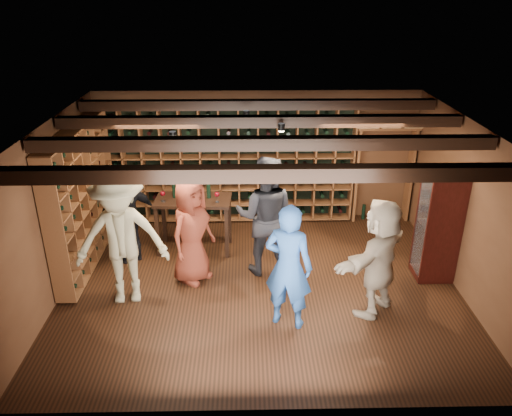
{
  "coord_description": "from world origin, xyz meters",
  "views": [
    {
      "loc": [
        -0.21,
        -6.57,
        4.26
      ],
      "look_at": [
        -0.07,
        0.2,
        1.21
      ],
      "focal_mm": 35.0,
      "sensor_mm": 36.0,
      "label": 1
    }
  ],
  "objects_px": {
    "guest_khaki": "(121,238)",
    "man_grey_suit": "(265,216)",
    "guest_beige": "(379,257)",
    "display_cabinet": "(438,228)",
    "guest_woman_black": "(128,216)",
    "man_blue_shirt": "(288,267)",
    "tasting_table": "(193,205)",
    "guest_red_floral": "(192,231)"
  },
  "relations": [
    {
      "from": "display_cabinet",
      "to": "man_blue_shirt",
      "type": "relative_size",
      "value": 0.99
    },
    {
      "from": "display_cabinet",
      "to": "tasting_table",
      "type": "bearing_deg",
      "value": 166.01
    },
    {
      "from": "guest_beige",
      "to": "guest_red_floral",
      "type": "bearing_deg",
      "value": -65.47
    },
    {
      "from": "guest_woman_black",
      "to": "guest_beige",
      "type": "distance_m",
      "value": 4.02
    },
    {
      "from": "guest_khaki",
      "to": "tasting_table",
      "type": "distance_m",
      "value": 1.73
    },
    {
      "from": "guest_red_floral",
      "to": "guest_woman_black",
      "type": "height_order",
      "value": "guest_red_floral"
    },
    {
      "from": "man_blue_shirt",
      "to": "guest_beige",
      "type": "distance_m",
      "value": 1.29
    },
    {
      "from": "display_cabinet",
      "to": "guest_khaki",
      "type": "relative_size",
      "value": 0.87
    },
    {
      "from": "display_cabinet",
      "to": "tasting_table",
      "type": "distance_m",
      "value": 3.95
    },
    {
      "from": "guest_khaki",
      "to": "guest_beige",
      "type": "distance_m",
      "value": 3.58
    },
    {
      "from": "man_grey_suit",
      "to": "guest_red_floral",
      "type": "distance_m",
      "value": 1.15
    },
    {
      "from": "display_cabinet",
      "to": "guest_beige",
      "type": "xyz_separation_m",
      "value": [
        -1.12,
        -0.89,
        -0.0
      ]
    },
    {
      "from": "guest_khaki",
      "to": "guest_beige",
      "type": "height_order",
      "value": "guest_khaki"
    },
    {
      "from": "man_grey_suit",
      "to": "guest_woman_black",
      "type": "relative_size",
      "value": 1.19
    },
    {
      "from": "man_grey_suit",
      "to": "guest_woman_black",
      "type": "xyz_separation_m",
      "value": [
        -2.22,
        0.38,
        -0.16
      ]
    },
    {
      "from": "guest_red_floral",
      "to": "guest_woman_black",
      "type": "distance_m",
      "value": 1.26
    },
    {
      "from": "display_cabinet",
      "to": "guest_woman_black",
      "type": "bearing_deg",
      "value": 172.93
    },
    {
      "from": "guest_woman_black",
      "to": "guest_beige",
      "type": "bearing_deg",
      "value": 129.06
    },
    {
      "from": "guest_woman_black",
      "to": "tasting_table",
      "type": "height_order",
      "value": "guest_woman_black"
    },
    {
      "from": "display_cabinet",
      "to": "guest_khaki",
      "type": "distance_m",
      "value": 4.72
    },
    {
      "from": "guest_beige",
      "to": "display_cabinet",
      "type": "bearing_deg",
      "value": 171.28
    },
    {
      "from": "display_cabinet",
      "to": "man_grey_suit",
      "type": "height_order",
      "value": "man_grey_suit"
    },
    {
      "from": "guest_woman_black",
      "to": "guest_beige",
      "type": "height_order",
      "value": "guest_beige"
    },
    {
      "from": "man_grey_suit",
      "to": "guest_khaki",
      "type": "relative_size",
      "value": 0.97
    },
    {
      "from": "man_grey_suit",
      "to": "man_blue_shirt",
      "type": "bearing_deg",
      "value": 109.74
    },
    {
      "from": "guest_khaki",
      "to": "display_cabinet",
      "type": "bearing_deg",
      "value": -0.21
    },
    {
      "from": "guest_red_floral",
      "to": "tasting_table",
      "type": "xyz_separation_m",
      "value": [
        -0.07,
        0.96,
        0.0
      ]
    },
    {
      "from": "display_cabinet",
      "to": "guest_khaki",
      "type": "bearing_deg",
      "value": -173.42
    },
    {
      "from": "display_cabinet",
      "to": "guest_beige",
      "type": "relative_size",
      "value": 1.03
    },
    {
      "from": "tasting_table",
      "to": "guest_woman_black",
      "type": "bearing_deg",
      "value": -158.19
    },
    {
      "from": "guest_woman_black",
      "to": "guest_khaki",
      "type": "xyz_separation_m",
      "value": [
        0.17,
        -1.14,
        0.19
      ]
    },
    {
      "from": "guest_khaki",
      "to": "tasting_table",
      "type": "xyz_separation_m",
      "value": [
        0.86,
        1.49,
        -0.17
      ]
    },
    {
      "from": "guest_woman_black",
      "to": "tasting_table",
      "type": "xyz_separation_m",
      "value": [
        1.03,
        0.35,
        0.02
      ]
    },
    {
      "from": "guest_red_floral",
      "to": "tasting_table",
      "type": "relative_size",
      "value": 1.28
    },
    {
      "from": "guest_woman_black",
      "to": "guest_red_floral",
      "type": "bearing_deg",
      "value": 121.75
    },
    {
      "from": "display_cabinet",
      "to": "man_blue_shirt",
      "type": "xyz_separation_m",
      "value": [
        -2.38,
        -1.16,
        0.03
      ]
    },
    {
      "from": "man_blue_shirt",
      "to": "guest_woman_black",
      "type": "distance_m",
      "value": 3.04
    },
    {
      "from": "tasting_table",
      "to": "guest_khaki",
      "type": "bearing_deg",
      "value": -116.87
    },
    {
      "from": "display_cabinet",
      "to": "tasting_table",
      "type": "relative_size",
      "value": 1.35
    },
    {
      "from": "guest_khaki",
      "to": "man_grey_suit",
      "type": "bearing_deg",
      "value": 13.66
    },
    {
      "from": "tasting_table",
      "to": "guest_beige",
      "type": "bearing_deg",
      "value": -31.23
    },
    {
      "from": "guest_woman_black",
      "to": "man_blue_shirt",
      "type": "bearing_deg",
      "value": 115.31
    }
  ]
}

